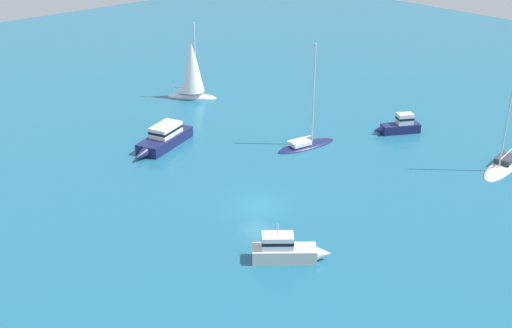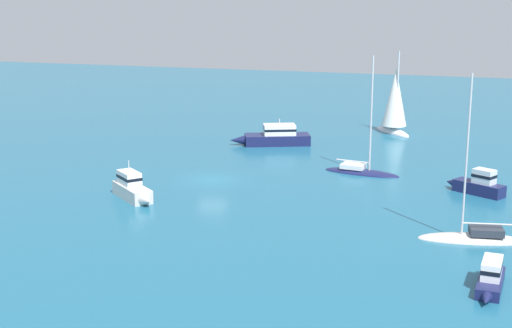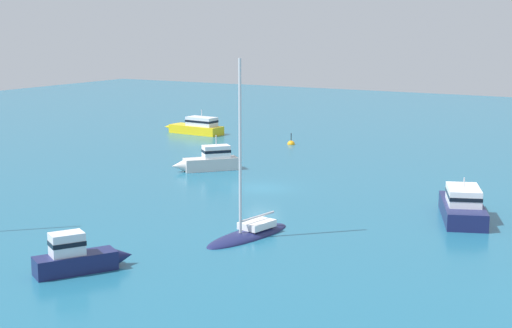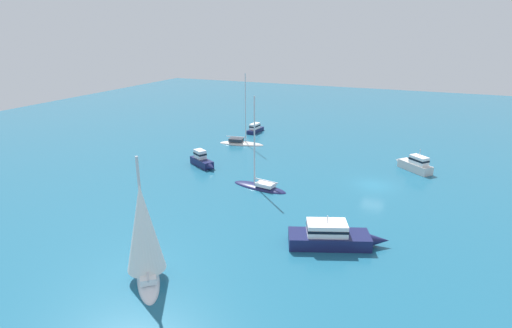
# 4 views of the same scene
# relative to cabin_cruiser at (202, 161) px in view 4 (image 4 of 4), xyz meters

# --- Properties ---
(ground_plane) EXTENTS (164.27, 164.27, 0.00)m
(ground_plane) POSITION_rel_cabin_cruiser_xyz_m (-21.83, -1.87, -0.78)
(ground_plane) COLOR #1E607F
(cabin_cruiser) EXTENTS (4.93, 3.54, 2.11)m
(cabin_cruiser) POSITION_rel_cabin_cruiser_xyz_m (0.00, 0.00, 0.00)
(cabin_cruiser) COLOR #191E4C
(cabin_cruiser) RESTS_ON ground
(ketch) EXTENTS (5.11, 5.67, 9.74)m
(ketch) POSITION_rel_cabin_cruiser_xyz_m (-9.33, 23.66, 2.54)
(ketch) COLOR white
(ketch) RESTS_ON ground
(launch) EXTENTS (1.64, 5.12, 1.61)m
(launch) POSITION_rel_cabin_cruiser_xyz_m (0.94, -19.88, -0.12)
(launch) COLOR #191E4C
(launch) RESTS_ON ground
(ketch_1) EXTENTS (7.06, 3.05, 10.77)m
(ketch_1) POSITION_rel_cabin_cruiser_xyz_m (-9.95, 4.05, -0.59)
(ketch_1) COLOR #191E4C
(ketch_1) RESTS_ON ground
(sailboat) EXTENTS (7.32, 3.19, 11.37)m
(sailboat) POSITION_rel_cabin_cruiser_xyz_m (-0.06, -11.76, -0.63)
(sailboat) COLOR silver
(sailboat) RESTS_ON ground
(powerboat) EXTENTS (5.08, 4.69, 2.97)m
(powerboat) POSITION_rel_cabin_cruiser_xyz_m (-25.75, -9.26, 0.05)
(powerboat) COLOR silver
(powerboat) RESTS_ON ground
(launch_2) EXTENTS (8.42, 4.71, 2.73)m
(launch_2) POSITION_rel_cabin_cruiser_xyz_m (-20.46, 13.68, 0.07)
(launch_2) COLOR #191E4C
(launch_2) RESTS_ON ground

